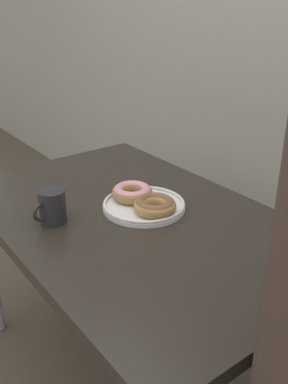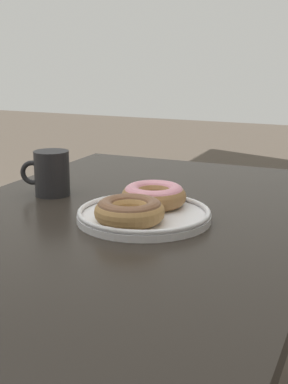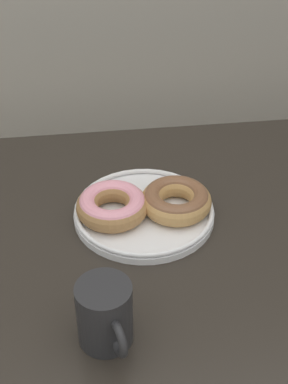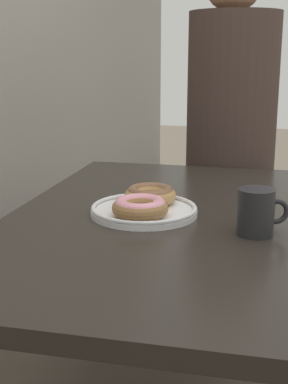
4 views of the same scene
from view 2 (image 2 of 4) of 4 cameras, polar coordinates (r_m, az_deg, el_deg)
The scene contains 3 objects.
dining_table at distance 1.13m, azimuth -2.70°, elevation -6.25°, with size 1.25×0.79×0.70m.
donut_plate at distance 1.09m, azimuth -0.10°, elevation -1.61°, with size 0.32×0.27×0.06m.
coffee_mug at distance 1.30m, azimuth -9.90°, elevation 2.04°, with size 0.08×0.12×0.11m.
Camera 2 is at (0.95, 0.78, 1.04)m, focal length 50.00 mm.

